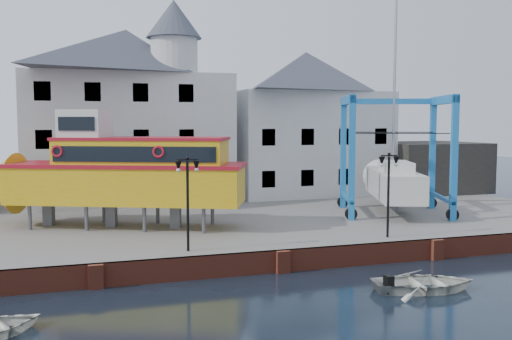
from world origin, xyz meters
name	(u,v)px	position (x,y,z in m)	size (l,w,h in m)	color
ground	(282,273)	(0.00, 0.00, 0.00)	(140.00, 140.00, 0.00)	black
hardstanding	(222,221)	(0.00, 11.00, 0.50)	(44.00, 22.00, 1.00)	#67635C
quay_wall	(282,261)	(0.00, 0.10, 0.50)	(44.00, 0.47, 1.00)	maroon
building_white_main	(130,113)	(-4.87, 18.39, 7.34)	(14.00, 8.30, 14.00)	silver
building_white_right	(306,123)	(9.00, 19.00, 6.60)	(12.00, 8.00, 11.20)	silver
shed_dark	(427,167)	(19.00, 17.00, 3.00)	(8.00, 7.00, 4.00)	black
lamp_post_left	(187,180)	(-4.00, 1.20, 4.17)	(1.12, 0.32, 4.20)	black
lamp_post_right	(389,173)	(6.00, 1.20, 4.17)	(1.12, 0.32, 4.20)	black
tour_boat	(111,172)	(-6.83, 8.21, 3.99)	(14.73, 9.01, 6.35)	#59595E
travel_lift	(392,175)	(10.41, 8.22, 3.33)	(7.88, 9.51, 14.00)	#135EB1
motorboat_b	(424,291)	(4.43, -4.26, 0.00)	(2.91, 4.08, 0.85)	silver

